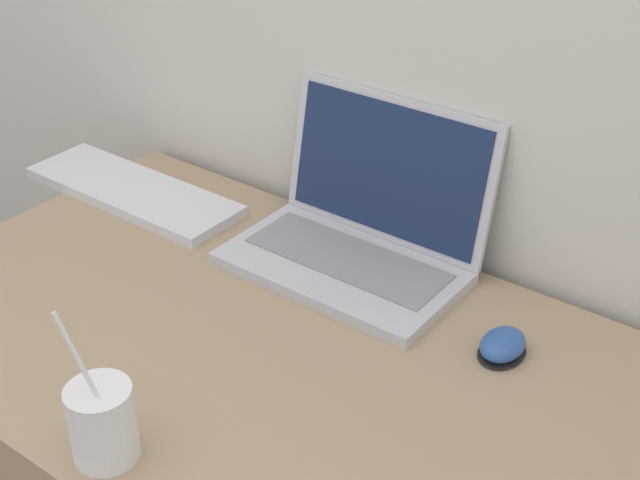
% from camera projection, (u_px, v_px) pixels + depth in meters
% --- Properties ---
extents(laptop, '(0.39, 0.27, 0.26)m').
position_uv_depth(laptop, '(360.00, 228.00, 1.46)').
color(laptop, silver).
rests_on(laptop, desk).
extents(drink_cup, '(0.08, 0.08, 0.22)m').
position_uv_depth(drink_cup, '(102.00, 421.00, 1.08)').
color(drink_cup, white).
rests_on(drink_cup, desk).
extents(computer_mouse, '(0.06, 0.09, 0.04)m').
position_uv_depth(computer_mouse, '(503.00, 346.00, 1.27)').
color(computer_mouse, black).
rests_on(computer_mouse, desk).
extents(external_keyboard, '(0.45, 0.15, 0.02)m').
position_uv_depth(external_keyboard, '(133.00, 191.00, 1.68)').
color(external_keyboard, silver).
rests_on(external_keyboard, desk).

